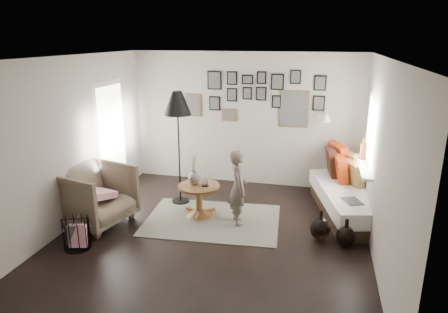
% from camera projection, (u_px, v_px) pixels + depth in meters
% --- Properties ---
extents(ground, '(4.80, 4.80, 0.00)m').
position_uv_depth(ground, '(213.00, 236.00, 5.97)').
color(ground, black).
rests_on(ground, ground).
extents(wall_back, '(4.50, 0.00, 4.50)m').
position_uv_depth(wall_back, '(244.00, 120.00, 7.83)').
color(wall_back, '#AAA195').
rests_on(wall_back, ground).
extents(wall_front, '(4.50, 0.00, 4.50)m').
position_uv_depth(wall_front, '(137.00, 229.00, 3.37)').
color(wall_front, '#AAA195').
rests_on(wall_front, ground).
extents(wall_left, '(0.00, 4.80, 4.80)m').
position_uv_depth(wall_left, '(71.00, 143.00, 6.11)').
color(wall_left, '#AAA195').
rests_on(wall_left, ground).
extents(wall_right, '(0.00, 4.80, 4.80)m').
position_uv_depth(wall_right, '(382.00, 164.00, 5.09)').
color(wall_right, '#AAA195').
rests_on(wall_right, ground).
extents(ceiling, '(4.80, 4.80, 0.00)m').
position_uv_depth(ceiling, '(211.00, 57.00, 5.22)').
color(ceiling, white).
rests_on(ceiling, wall_back).
extents(door_left, '(0.00, 2.14, 2.14)m').
position_uv_depth(door_left, '(112.00, 140.00, 7.30)').
color(door_left, white).
rests_on(door_left, wall_left).
extents(window_right, '(0.15, 1.32, 1.30)m').
position_uv_depth(window_right, '(364.00, 161.00, 6.46)').
color(window_right, white).
rests_on(window_right, wall_right).
extents(gallery_wall, '(2.74, 0.03, 1.08)m').
position_uv_depth(gallery_wall, '(259.00, 98.00, 7.62)').
color(gallery_wall, brown).
rests_on(gallery_wall, wall_back).
extents(wall_sconce, '(0.18, 0.36, 0.16)m').
position_uv_depth(wall_sconce, '(326.00, 118.00, 7.18)').
color(wall_sconce, white).
rests_on(wall_sconce, wall_back).
extents(rug, '(2.24, 1.65, 0.01)m').
position_uv_depth(rug, '(212.00, 220.00, 6.47)').
color(rug, '#BBB8A5').
rests_on(rug, ground).
extents(pedestal_table, '(0.68, 0.68, 0.54)m').
position_uv_depth(pedestal_table, '(199.00, 202.00, 6.59)').
color(pedestal_table, brown).
rests_on(pedestal_table, ground).
extents(vase, '(0.20, 0.20, 0.49)m').
position_uv_depth(vase, '(194.00, 176.00, 6.50)').
color(vase, black).
rests_on(vase, pedestal_table).
extents(candles, '(0.12, 0.12, 0.25)m').
position_uv_depth(candles, '(205.00, 179.00, 6.45)').
color(candles, black).
rests_on(candles, pedestal_table).
extents(daybed, '(1.35, 2.22, 1.02)m').
position_uv_depth(daybed, '(349.00, 195.00, 6.68)').
color(daybed, black).
rests_on(daybed, ground).
extents(magazine_on_daybed, '(0.34, 0.38, 0.02)m').
position_uv_depth(magazine_on_daybed, '(352.00, 201.00, 6.03)').
color(magazine_on_daybed, black).
rests_on(magazine_on_daybed, daybed).
extents(armchair, '(1.23, 1.21, 0.93)m').
position_uv_depth(armchair, '(95.00, 196.00, 6.27)').
color(armchair, brown).
rests_on(armchair, ground).
extents(armchair_cushion, '(0.52, 0.53, 0.19)m').
position_uv_depth(armchair_cushion, '(99.00, 194.00, 6.31)').
color(armchair_cushion, white).
rests_on(armchair_cushion, armchair).
extents(floor_lamp, '(0.47, 0.47, 1.99)m').
position_uv_depth(floor_lamp, '(178.00, 107.00, 6.71)').
color(floor_lamp, black).
rests_on(floor_lamp, ground).
extents(magazine_basket, '(0.47, 0.47, 0.45)m').
position_uv_depth(magazine_basket, '(77.00, 234.00, 5.57)').
color(magazine_basket, black).
rests_on(magazine_basket, ground).
extents(demijohn_large, '(0.30, 0.30, 0.45)m').
position_uv_depth(demijohn_large, '(320.00, 228.00, 5.82)').
color(demijohn_large, black).
rests_on(demijohn_large, ground).
extents(demijohn_small, '(0.27, 0.27, 0.41)m').
position_uv_depth(demijohn_small, '(346.00, 236.00, 5.64)').
color(demijohn_small, black).
rests_on(demijohn_small, ground).
extents(child, '(0.45, 0.52, 1.21)m').
position_uv_depth(child, '(238.00, 188.00, 6.21)').
color(child, '#665550').
rests_on(child, ground).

